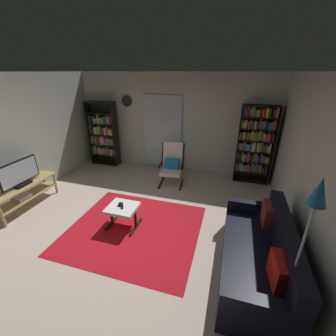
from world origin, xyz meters
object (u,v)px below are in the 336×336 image
bookshelf_near_sofa (255,143)px  lounge_armchair (172,163)px  tv_remote (122,206)px  cell_phone (120,205)px  wall_clock (127,101)px  floor_lamp_by_sofa (311,219)px  tv_stand (24,193)px  bookshelf_near_tv (104,135)px  television (19,174)px  ottoman (123,210)px  leather_sofa (259,256)px

bookshelf_near_sofa → lounge_armchair: (-1.90, -0.69, -0.48)m
tv_remote → cell_phone: 0.08m
tv_remote → wall_clock: (-1.18, 2.77, 1.43)m
bookshelf_near_sofa → wall_clock: 3.55m
floor_lamp_by_sofa → tv_stand: bearing=168.3°
bookshelf_near_tv → tv_remote: 3.21m
wall_clock → bookshelf_near_sofa: bearing=-3.1°
tv_stand → television: bearing=80.7°
cell_phone → ottoman: bearing=-40.7°
tv_stand → bookshelf_near_sofa: bearing=30.2°
tv_stand → leather_sofa: leather_sofa is taller
bookshelf_near_tv → cell_phone: size_ratio=13.20×
lounge_armchair → floor_lamp_by_sofa: 3.68m
lounge_armchair → wall_clock: wall_clock is taller
tv_stand → floor_lamp_by_sofa: bearing=-11.7°
wall_clock → lounge_armchair: bearing=-29.2°
floor_lamp_by_sofa → wall_clock: 5.26m
lounge_armchair → wall_clock: (-1.55, 0.87, 1.32)m
tv_stand → lounge_armchair: 3.23m
wall_clock → bookshelf_near_tv: bearing=-162.9°
floor_lamp_by_sofa → cell_phone: bearing=157.8°
ottoman → tv_remote: 0.08m
television → cell_phone: (2.15, 0.05, -0.33)m
floor_lamp_by_sofa → wall_clock: (-3.65, 3.76, 0.44)m
tv_stand → tv_remote: (2.22, 0.02, 0.08)m
television → bookshelf_near_tv: size_ratio=0.46×
bookshelf_near_sofa → tv_stand: bearing=-149.8°
television → bookshelf_near_sofa: (4.49, 2.60, 0.27)m
bookshelf_near_sofa → ottoman: bearing=-131.4°
tv_remote → floor_lamp_by_sofa: size_ratio=0.08×
bookshelf_near_tv → cell_phone: bearing=-53.9°
tv_stand → wall_clock: 3.34m
leather_sofa → lounge_armchair: 2.97m
bookshelf_near_tv → tv_remote: bookshelf_near_tv is taller
leather_sofa → tv_remote: (-2.26, 0.38, 0.12)m
television → bookshelf_near_sofa: bearing=30.0°
lounge_armchair → wall_clock: size_ratio=3.53×
tv_remote → cell_phone: (-0.07, 0.05, -0.00)m
ottoman → wall_clock: size_ratio=1.80×
bookshelf_near_sofa → ottoman: 3.51m
cell_phone → tv_stand: bearing=172.5°
tv_stand → tv_remote: 2.22m
bookshelf_near_sofa → tv_remote: bearing=-131.3°
tv_remote → floor_lamp_by_sofa: 2.84m
tv_stand → wall_clock: bearing=69.6°
bookshelf_near_tv → cell_phone: bookshelf_near_tv is taller
bookshelf_near_tv → lounge_armchair: bearing=-16.0°
television → tv_stand: bearing=-99.3°
bookshelf_near_tv → tv_stand: bearing=-97.2°
lounge_armchair → tv_stand: bearing=-143.5°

